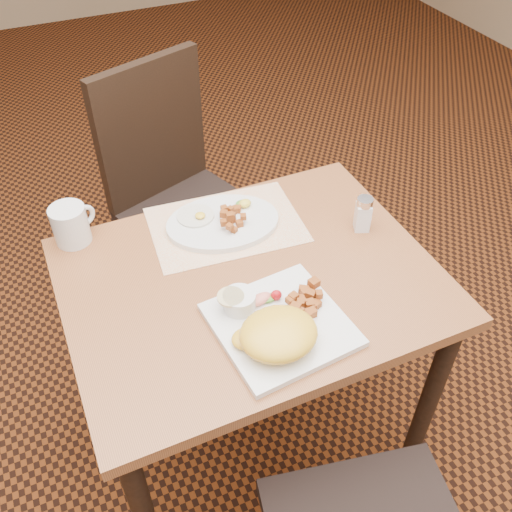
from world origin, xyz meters
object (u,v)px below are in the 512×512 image
object	(u,v)px
plate_oval	(223,223)
table	(251,307)
chair_far	(177,188)
plate_square	(281,325)
coffee_mug	(71,224)
salt_shaker	(363,213)

from	to	relation	value
plate_oval	table	bearing A→B (deg)	-92.35
chair_far	plate_square	distance (m)	0.91
table	coffee_mug	distance (m)	0.51
chair_far	plate_oval	distance (m)	0.55
table	plate_oval	bearing A→B (deg)	87.65
table	chair_far	size ratio (longest dim) A/B	0.93
plate_oval	coffee_mug	size ratio (longest dim) A/B	2.58
plate_square	plate_oval	world-z (taller)	plate_oval
chair_far	plate_square	bearing A→B (deg)	68.53
chair_far	plate_oval	world-z (taller)	chair_far
coffee_mug	plate_square	bearing A→B (deg)	-53.34
salt_shaker	coffee_mug	world-z (taller)	coffee_mug
plate_square	salt_shaker	bearing A→B (deg)	32.63
plate_square	coffee_mug	xyz separation A→B (m)	(-0.36, 0.49, 0.04)
chair_far	plate_oval	size ratio (longest dim) A/B	3.19
chair_far	plate_square	world-z (taller)	chair_far
plate_square	table	bearing A→B (deg)	88.75
plate_oval	salt_shaker	distance (m)	0.37
plate_oval	salt_shaker	xyz separation A→B (m)	(0.33, -0.16, 0.04)
plate_square	plate_oval	size ratio (longest dim) A/B	0.92
plate_square	salt_shaker	size ratio (longest dim) A/B	2.80
table	plate_square	world-z (taller)	plate_square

